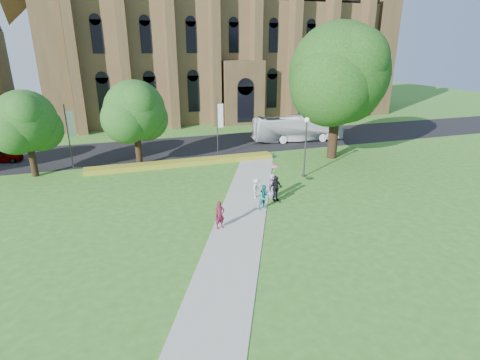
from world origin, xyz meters
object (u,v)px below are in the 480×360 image
object	(u,v)px
large_tree	(338,74)
car_0	(2,156)
pedestrian_0	(220,215)
tour_coach	(297,128)
streetlamp	(306,140)

from	to	relation	value
large_tree	car_0	world-z (taller)	large_tree
large_tree	pedestrian_0	xyz separation A→B (m)	(-15.15, -11.91, -7.43)
large_tree	tour_coach	xyz separation A→B (m)	(-0.12, 7.78, -6.83)
car_0	pedestrian_0	bearing A→B (deg)	-131.38
tour_coach	pedestrian_0	world-z (taller)	tour_coach
large_tree	tour_coach	bearing A→B (deg)	90.86
tour_coach	pedestrian_0	bearing A→B (deg)	149.33
tour_coach	car_0	world-z (taller)	tour_coach
streetlamp	car_0	world-z (taller)	streetlamp
car_0	pedestrian_0	distance (m)	26.55
streetlamp	pedestrian_0	world-z (taller)	streetlamp
streetlamp	tour_coach	xyz separation A→B (m)	(5.38, 12.28, -1.76)
tour_coach	pedestrian_0	size ratio (longest dim) A/B	6.08
streetlamp	pedestrian_0	size ratio (longest dim) A/B	2.93
tour_coach	pedestrian_0	distance (m)	24.78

